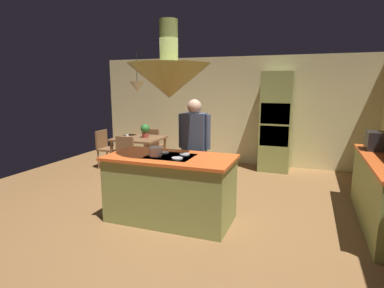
{
  "coord_description": "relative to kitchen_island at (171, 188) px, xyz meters",
  "views": [
    {
      "loc": [
        1.76,
        -4.09,
        1.91
      ],
      "look_at": [
        0.1,
        0.4,
        1.0
      ],
      "focal_mm": 29.52,
      "sensor_mm": 36.0,
      "label": 1
    }
  ],
  "objects": [
    {
      "name": "ground",
      "position": [
        0.0,
        0.2,
        -0.47
      ],
      "size": [
        8.16,
        8.16,
        0.0
      ],
      "primitive_type": "plane",
      "color": "olive"
    },
    {
      "name": "chair_facing_island",
      "position": [
        -1.7,
        1.42,
        0.03
      ],
      "size": [
        0.4,
        0.4,
        0.87
      ],
      "color": "brown",
      "rests_on": "ground"
    },
    {
      "name": "range_hood",
      "position": [
        0.0,
        0.0,
        1.51
      ],
      "size": [
        1.1,
        1.1,
        1.0
      ],
      "color": "#8C934C"
    },
    {
      "name": "wall_back",
      "position": [
        0.0,
        3.65,
        0.81
      ],
      "size": [
        6.8,
        0.1,
        2.55
      ],
      "primitive_type": "cube",
      "color": "beige",
      "rests_on": "ground"
    },
    {
      "name": "cooking_pot_on_cooktop",
      "position": [
        -0.16,
        -0.13,
        0.54
      ],
      "size": [
        0.18,
        0.18,
        0.12
      ],
      "primitive_type": "cylinder",
      "color": "#B2B2B7",
      "rests_on": "kitchen_island"
    },
    {
      "name": "potted_plant_on_table",
      "position": [
        -1.56,
        2.15,
        0.46
      ],
      "size": [
        0.2,
        0.2,
        0.3
      ],
      "color": "#99382D",
      "rests_on": "dining_table"
    },
    {
      "name": "person_at_island",
      "position": [
        0.09,
        0.72,
        0.5
      ],
      "size": [
        0.53,
        0.22,
        1.68
      ],
      "color": "tan",
      "rests_on": "ground"
    },
    {
      "name": "pendant_light_over_table",
      "position": [
        -1.7,
        2.1,
        1.39
      ],
      "size": [
        0.32,
        0.32,
        0.82
      ],
      "color": "beige"
    },
    {
      "name": "chair_by_back_wall",
      "position": [
        -1.7,
        2.78,
        0.03
      ],
      "size": [
        0.4,
        0.4,
        0.87
      ],
      "rotation": [
        0.0,
        0.0,
        3.14
      ],
      "color": "brown",
      "rests_on": "ground"
    },
    {
      "name": "kitchen_island",
      "position": [
        0.0,
        0.0,
        0.0
      ],
      "size": [
        1.78,
        0.91,
        0.95
      ],
      "color": "#8C934C",
      "rests_on": "ground"
    },
    {
      "name": "microwave_on_counter",
      "position": [
        2.84,
        1.46,
        0.6
      ],
      "size": [
        0.46,
        0.36,
        0.28
      ],
      "primitive_type": "cube",
      "color": "#232326",
      "rests_on": "counter_run_right"
    },
    {
      "name": "oven_tower",
      "position": [
        1.1,
        3.24,
        0.62
      ],
      "size": [
        0.66,
        0.62,
        2.18
      ],
      "color": "#8C934C",
      "rests_on": "ground"
    },
    {
      "name": "chair_at_corner",
      "position": [
        -2.58,
        2.1,
        0.03
      ],
      "size": [
        0.4,
        0.4,
        0.87
      ],
      "rotation": [
        0.0,
        0.0,
        1.57
      ],
      "color": "brown",
      "rests_on": "ground"
    },
    {
      "name": "cup_on_table",
      "position": [
        -1.85,
        1.87,
        0.34
      ],
      "size": [
        0.07,
        0.07,
        0.09
      ],
      "primitive_type": "cylinder",
      "color": "white",
      "rests_on": "dining_table"
    },
    {
      "name": "dining_table",
      "position": [
        -1.7,
        2.1,
        0.19
      ],
      "size": [
        1.01,
        0.92,
        0.76
      ],
      "color": "brown",
      "rests_on": "ground"
    }
  ]
}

